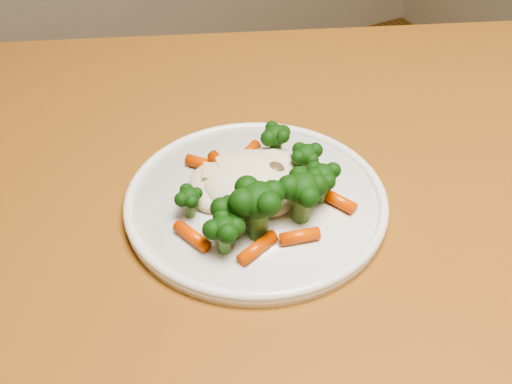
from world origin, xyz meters
TOP-DOWN VIEW (x-y plane):
  - dining_table at (0.06, -0.04)m, footprint 1.37×1.16m
  - plate at (0.02, -0.01)m, footprint 0.25×0.25m
  - meal at (0.02, -0.02)m, footprint 0.17×0.16m

SIDE VIEW (x-z plane):
  - dining_table at x=0.06m, z-range 0.27..1.02m
  - plate at x=0.02m, z-range 0.75..0.76m
  - meal at x=0.02m, z-range 0.76..0.81m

